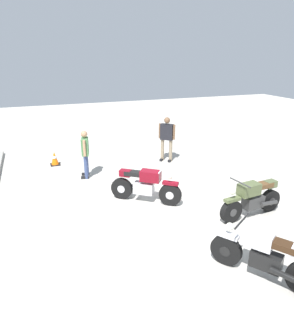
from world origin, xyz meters
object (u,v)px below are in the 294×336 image
Objects in this scene: motorcycle_silver_cruiser at (265,255)px; person_in_black_shirt at (167,136)px; motorcycle_maroon_cruiser at (145,185)px; person_in_green_shirt at (85,151)px; motorcycle_olive_vintage at (252,199)px; traffic_cone at (55,158)px.

person_in_black_shirt is at bearing -42.00° from motorcycle_silver_cruiser.
motorcycle_silver_cruiser is at bearing 33.52° from person_in_black_shirt.
motorcycle_silver_cruiser is (-3.84, -0.96, 0.00)m from motorcycle_maroon_cruiser.
person_in_black_shirt is 1.07× the size of person_in_green_shirt.
motorcycle_olive_vintage is at bearing 45.50° from person_in_black_shirt.
traffic_cone is (8.00, 3.12, -0.26)m from motorcycle_silver_cruiser.
motorcycle_olive_vintage is 4.93m from person_in_black_shirt.
traffic_cone is at bearing -61.30° from person_in_black_shirt.
traffic_cone is (1.66, 0.93, -0.66)m from person_in_green_shirt.
motorcycle_maroon_cruiser is 1.06× the size of person_in_green_shirt.
traffic_cone is at bearing -11.81° from motorcycle_silver_cruiser.
person_in_green_shirt is 2.01m from traffic_cone.
motorcycle_maroon_cruiser is 3.26× the size of traffic_cone.
motorcycle_maroon_cruiser is (1.77, 2.31, 0.03)m from motorcycle_olive_vintage.
traffic_cone is (5.93, 4.47, -0.23)m from motorcycle_olive_vintage.
person_in_green_shirt is (-0.63, 3.28, -0.08)m from person_in_black_shirt.
motorcycle_olive_vintage is at bearing -142.96° from traffic_cone.
person_in_green_shirt is (6.34, 2.19, 0.40)m from motorcycle_silver_cruiser.
motorcycle_silver_cruiser reaches higher than motorcycle_olive_vintage.
person_in_green_shirt is at bearing -14.05° from motorcycle_silver_cruiser.
motorcycle_maroon_cruiser is at bearing 129.57° from person_in_green_shirt.
person_in_black_shirt is (6.97, -1.09, 0.48)m from motorcycle_silver_cruiser.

